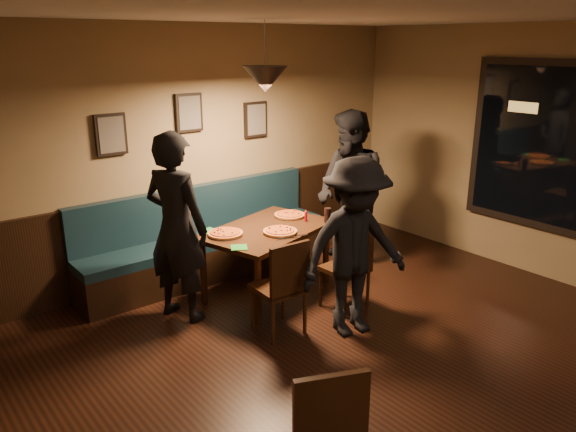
# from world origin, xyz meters

# --- Properties ---
(floor) EXTENTS (7.00, 7.00, 0.00)m
(floor) POSITION_xyz_m (0.00, 0.00, 0.00)
(floor) COLOR black
(floor) RESTS_ON ground
(ceiling) EXTENTS (7.00, 7.00, 0.00)m
(ceiling) POSITION_xyz_m (0.00, 0.00, 2.80)
(ceiling) COLOR silver
(ceiling) RESTS_ON ground
(wall_back) EXTENTS (6.00, 0.00, 6.00)m
(wall_back) POSITION_xyz_m (0.00, 3.50, 1.40)
(wall_back) COLOR #8C704F
(wall_back) RESTS_ON ground
(wainscot) EXTENTS (5.88, 0.06, 1.00)m
(wainscot) POSITION_xyz_m (0.00, 3.47, 0.50)
(wainscot) COLOR black
(wainscot) RESTS_ON ground
(booth_bench) EXTENTS (3.00, 0.60, 1.00)m
(booth_bench) POSITION_xyz_m (0.00, 3.20, 0.50)
(booth_bench) COLOR #0F232D
(booth_bench) RESTS_ON ground
(picture_left) EXTENTS (0.32, 0.04, 0.42)m
(picture_left) POSITION_xyz_m (-0.90, 3.47, 1.70)
(picture_left) COLOR black
(picture_left) RESTS_ON wall_back
(picture_center) EXTENTS (0.32, 0.04, 0.42)m
(picture_center) POSITION_xyz_m (0.00, 3.47, 1.85)
(picture_center) COLOR black
(picture_center) RESTS_ON wall_back
(picture_right) EXTENTS (0.32, 0.04, 0.42)m
(picture_right) POSITION_xyz_m (0.90, 3.47, 1.70)
(picture_right) COLOR black
(picture_right) RESTS_ON wall_back
(pendant_lamp) EXTENTS (0.44, 0.44, 0.25)m
(pendant_lamp) POSITION_xyz_m (0.26, 2.41, 2.25)
(pendant_lamp) COLOR black
(pendant_lamp) RESTS_ON ceiling
(dining_table) EXTENTS (1.55, 1.20, 0.73)m
(dining_table) POSITION_xyz_m (0.26, 2.41, 0.37)
(dining_table) COLOR black
(dining_table) RESTS_ON floor
(chair_near_left) EXTENTS (0.44, 0.44, 0.93)m
(chair_near_left) POSITION_xyz_m (-0.17, 1.67, 0.46)
(chair_near_left) COLOR black
(chair_near_left) RESTS_ON floor
(chair_near_right) EXTENTS (0.41, 0.41, 0.89)m
(chair_near_right) POSITION_xyz_m (0.66, 1.64, 0.44)
(chair_near_right) COLOR black
(chair_near_right) RESTS_ON floor
(diner_left) EXTENTS (0.67, 0.79, 1.84)m
(diner_left) POSITION_xyz_m (-0.72, 2.51, 0.92)
(diner_left) COLOR black
(diner_left) RESTS_ON floor
(diner_right) EXTENTS (0.81, 0.98, 1.87)m
(diner_right) POSITION_xyz_m (1.48, 2.40, 0.93)
(diner_right) COLOR black
(diner_right) RESTS_ON floor
(diner_front) EXTENTS (1.18, 0.83, 1.66)m
(diner_front) POSITION_xyz_m (0.37, 1.24, 0.83)
(diner_front) COLOR black
(diner_front) RESTS_ON floor
(pizza_a) EXTENTS (0.47, 0.47, 0.04)m
(pizza_a) POSITION_xyz_m (-0.20, 2.49, 0.75)
(pizza_a) COLOR #C57725
(pizza_a) RESTS_ON dining_table
(pizza_b) EXTENTS (0.40, 0.40, 0.04)m
(pizza_b) POSITION_xyz_m (0.27, 2.20, 0.75)
(pizza_b) COLOR orange
(pizza_b) RESTS_ON dining_table
(pizza_c) EXTENTS (0.42, 0.42, 0.04)m
(pizza_c) POSITION_xyz_m (0.70, 2.57, 0.75)
(pizza_c) COLOR orange
(pizza_c) RESTS_ON dining_table
(soda_glass) EXTENTS (0.08, 0.08, 0.16)m
(soda_glass) POSITION_xyz_m (0.89, 2.15, 0.81)
(soda_glass) COLOR black
(soda_glass) RESTS_ON dining_table
(tabasco_bottle) EXTENTS (0.04, 0.04, 0.13)m
(tabasco_bottle) POSITION_xyz_m (0.73, 2.33, 0.80)
(tabasco_bottle) COLOR #A20512
(tabasco_bottle) RESTS_ON dining_table
(napkin_a) EXTENTS (0.20, 0.20, 0.01)m
(napkin_a) POSITION_xyz_m (-0.26, 2.71, 0.74)
(napkin_a) COLOR #217C3C
(napkin_a) RESTS_ON dining_table
(napkin_b) EXTENTS (0.21, 0.21, 0.01)m
(napkin_b) POSITION_xyz_m (-0.29, 2.12, 0.73)
(napkin_b) COLOR #228028
(napkin_b) RESTS_ON dining_table
(cutlery_set) EXTENTS (0.20, 0.08, 0.00)m
(cutlery_set) POSITION_xyz_m (0.28, 2.02, 0.73)
(cutlery_set) COLOR white
(cutlery_set) RESTS_ON dining_table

